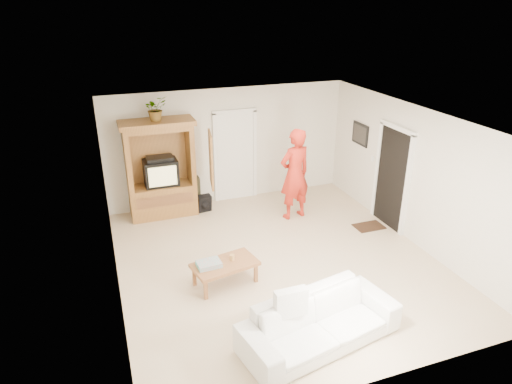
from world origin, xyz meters
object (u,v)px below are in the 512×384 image
armoire (162,175)px  man (295,174)px  sofa (320,322)px  coffee_table (225,266)px

armoire → man: bearing=-22.6°
man → sofa: (-1.26, -3.70, -0.66)m
armoire → coffee_table: armoire is taller
man → sofa: 3.96m
man → sofa: man is taller
man → coffee_table: bearing=31.3°
man → coffee_table: man is taller
sofa → armoire: bearing=94.3°
armoire → sofa: size_ratio=0.94×
armoire → coffee_table: (0.50, -3.00, -0.57)m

